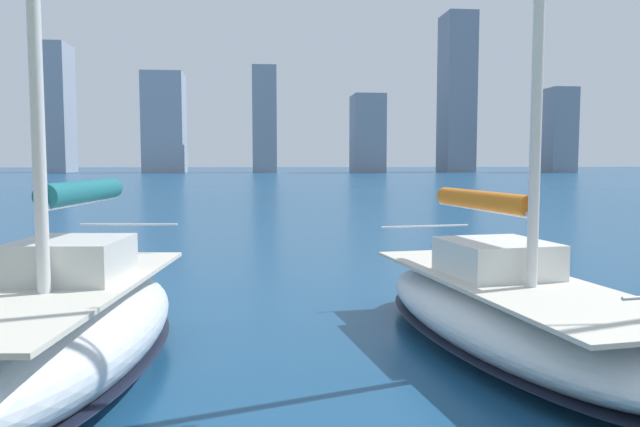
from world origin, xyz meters
name	(u,v)px	position (x,y,z in m)	size (l,w,h in m)	color
city_skyline	(196,100)	(15.75, -160.66, 18.39)	(165.73, 24.87, 51.86)	gray
sailboat_orange	(509,309)	(-3.29, -6.68, 0.66)	(3.53, 7.78, 10.64)	silver
sailboat_teal	(63,328)	(3.15, -5.81, 0.78)	(2.95, 6.80, 10.86)	silver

